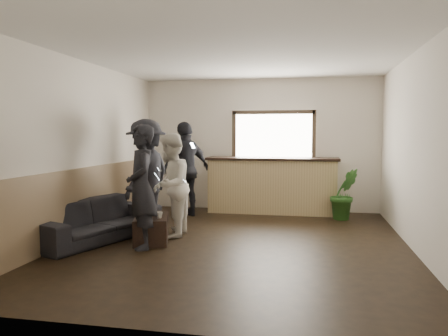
% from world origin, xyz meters
% --- Properties ---
extents(ground, '(5.00, 6.00, 0.01)m').
position_xyz_m(ground, '(0.00, 0.00, 0.00)').
color(ground, black).
extents(room_shell, '(5.01, 6.01, 2.80)m').
position_xyz_m(room_shell, '(-0.74, 0.00, 1.47)').
color(room_shell, silver).
rests_on(room_shell, ground).
extents(bar_counter, '(2.70, 0.68, 2.13)m').
position_xyz_m(bar_counter, '(0.30, 2.70, 0.64)').
color(bar_counter, tan).
rests_on(bar_counter, ground).
extents(sofa, '(1.51, 2.29, 0.62)m').
position_xyz_m(sofa, '(-2.15, -0.19, 0.31)').
color(sofa, black).
rests_on(sofa, ground).
extents(coffee_table, '(0.72, 0.98, 0.39)m').
position_xyz_m(coffee_table, '(-1.30, -0.09, 0.19)').
color(coffee_table, black).
rests_on(coffee_table, ground).
extents(cup_a, '(0.15, 0.15, 0.09)m').
position_xyz_m(cup_a, '(-1.49, 0.00, 0.43)').
color(cup_a, silver).
rests_on(cup_a, coffee_table).
extents(cup_b, '(0.14, 0.14, 0.09)m').
position_xyz_m(cup_b, '(-1.12, -0.24, 0.43)').
color(cup_b, silver).
rests_on(cup_b, coffee_table).
extents(potted_plant, '(0.67, 0.61, 0.99)m').
position_xyz_m(potted_plant, '(1.72, 2.21, 0.49)').
color(potted_plant, '#2D6623').
rests_on(potted_plant, ground).
extents(person_a, '(0.69, 0.77, 1.77)m').
position_xyz_m(person_a, '(-1.29, -0.50, 0.89)').
color(person_a, black).
rests_on(person_a, ground).
extents(person_b, '(0.66, 0.83, 1.65)m').
position_xyz_m(person_b, '(-1.10, 0.23, 0.82)').
color(person_b, white).
rests_on(person_b, ground).
extents(person_c, '(0.84, 1.29, 1.89)m').
position_xyz_m(person_c, '(-1.67, 0.70, 0.94)').
color(person_c, black).
rests_on(person_c, ground).
extents(person_d, '(1.02, 1.16, 1.88)m').
position_xyz_m(person_d, '(-1.34, 1.96, 0.94)').
color(person_d, black).
rests_on(person_d, ground).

